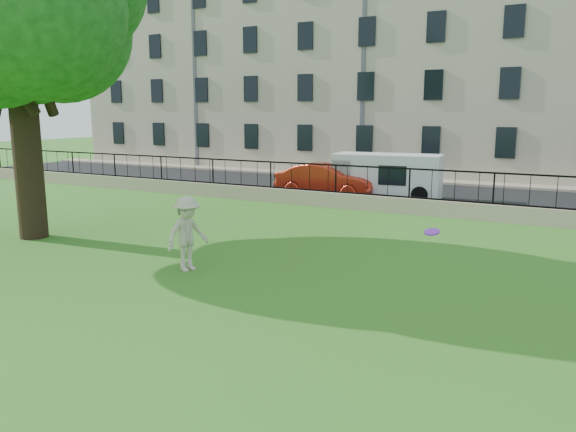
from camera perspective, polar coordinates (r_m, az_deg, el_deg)
The scene contains 10 objects.
ground at distance 11.01m, azimuth -6.14°, elevation -9.73°, with size 120.00×120.00×0.00m, color #366C19.
retaining_wall at distance 21.60m, azimuth 12.15°, elevation 1.01°, with size 50.00×0.40×0.60m, color tan.
iron_railing at distance 21.48m, azimuth 12.24°, elevation 3.26°, with size 50.00×0.05×1.13m.
street at distance 26.14m, azimuth 15.04°, elevation 1.87°, with size 60.00×9.00×0.01m, color black.
sidewalk at distance 31.17m, azimuth 17.29°, elevation 3.22°, with size 60.00×1.40×0.12m, color tan.
building_row at distance 36.65m, azimuth 19.71°, elevation 14.88°, with size 56.40×10.40×13.80m.
man at distance 13.72m, azimuth -10.19°, elevation -1.79°, with size 1.17×0.68×1.82m, color beige.
frisbee at distance 10.06m, azimuth 14.41°, elevation -1.57°, with size 0.27×0.27×0.03m, color purple.
red_sedan at distance 25.34m, azimuth 3.85°, elevation 3.62°, with size 1.56×4.47×1.47m, color red.
white_van at distance 25.31m, azimuth 10.04°, elevation 4.01°, with size 4.64×1.81×1.95m, color silver.
Camera 1 is at (5.90, -8.48, 3.82)m, focal length 35.00 mm.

